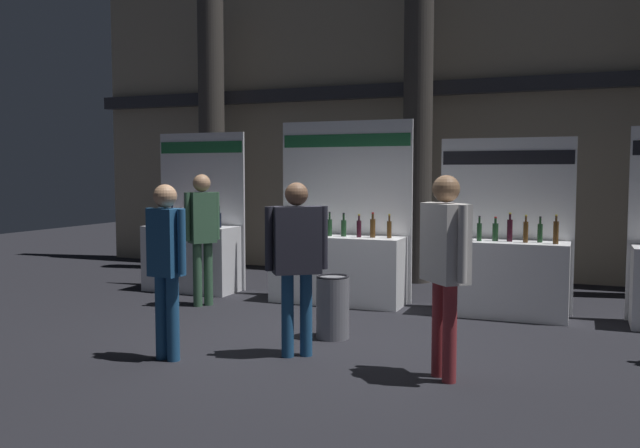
% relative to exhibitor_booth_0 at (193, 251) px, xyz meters
% --- Properties ---
extents(ground_plane, '(27.33, 27.33, 0.00)m').
position_rel_exhibitor_booth_0_xyz_m(ground_plane, '(3.04, -2.24, -0.62)').
color(ground_plane, black).
extents(hall_colonnade, '(13.66, 1.23, 5.99)m').
position_rel_exhibitor_booth_0_xyz_m(hall_colonnade, '(3.04, 2.88, 2.31)').
color(hall_colonnade, tan).
rests_on(hall_colonnade, ground_plane).
extents(exhibitor_booth_0, '(1.52, 0.69, 2.47)m').
position_rel_exhibitor_booth_0_xyz_m(exhibitor_booth_0, '(0.00, 0.00, 0.00)').
color(exhibitor_booth_0, white).
rests_on(exhibitor_booth_0, ground_plane).
extents(exhibitor_booth_1, '(1.97, 0.66, 2.58)m').
position_rel_exhibitor_booth_0_xyz_m(exhibitor_booth_1, '(2.44, -0.05, -0.01)').
color(exhibitor_booth_1, white).
rests_on(exhibitor_booth_1, ground_plane).
extents(exhibitor_booth_2, '(1.72, 0.66, 2.30)m').
position_rel_exhibitor_booth_0_xyz_m(exhibitor_booth_2, '(4.69, -0.07, -0.03)').
color(exhibitor_booth_2, white).
rests_on(exhibitor_booth_2, ground_plane).
extents(trash_bin, '(0.37, 0.37, 0.71)m').
position_rel_exhibitor_booth_0_xyz_m(trash_bin, '(3.08, -1.98, -0.27)').
color(trash_bin, slate).
rests_on(trash_bin, ground_plane).
extents(visitor_0, '(0.47, 0.26, 1.73)m').
position_rel_exhibitor_booth_0_xyz_m(visitor_0, '(1.88, -3.39, 0.39)').
color(visitor_0, navy).
rests_on(visitor_0, ground_plane).
extents(visitor_1, '(0.53, 0.48, 1.75)m').
position_rel_exhibitor_booth_0_xyz_m(visitor_1, '(3.01, -2.81, 0.45)').
color(visitor_1, navy).
rests_on(visitor_1, ground_plane).
extents(visitor_3, '(0.50, 0.52, 1.82)m').
position_rel_exhibitor_booth_0_xyz_m(visitor_3, '(4.52, -3.00, 0.49)').
color(visitor_3, maroon).
rests_on(visitor_3, ground_plane).
extents(visitor_4, '(0.39, 0.42, 1.82)m').
position_rel_exhibitor_booth_0_xyz_m(visitor_4, '(0.78, -0.97, 0.47)').
color(visitor_4, '#33563D').
rests_on(visitor_4, ground_plane).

